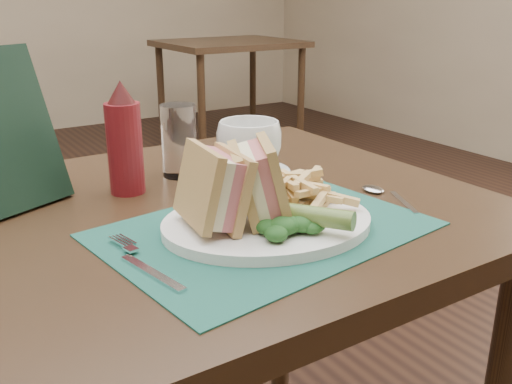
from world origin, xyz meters
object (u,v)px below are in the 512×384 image
(drinking_glass, at_px, (179,141))
(sandwich_half_a, at_px, (198,189))
(table_bg_right, at_px, (230,95))
(plate, at_px, (267,223))
(sandwich_half_b, at_px, (244,181))
(saucer, at_px, (249,173))
(placemat, at_px, (265,229))
(coffee_cup, at_px, (249,146))
(check_presenter, at_px, (6,130))
(ketchup_bottle, at_px, (124,138))

(drinking_glass, bearing_deg, sandwich_half_a, -110.43)
(table_bg_right, distance_m, plate, 3.32)
(table_bg_right, relative_size, sandwich_half_b, 8.00)
(sandwich_half_a, distance_m, sandwich_half_b, 0.07)
(plate, distance_m, saucer, 0.25)
(placemat, height_order, sandwich_half_a, sandwich_half_a)
(plate, relative_size, coffee_cup, 2.58)
(sandwich_half_a, xyz_separation_m, check_presenter, (-0.18, 0.28, 0.05))
(sandwich_half_a, bearing_deg, ketchup_bottle, 98.69)
(table_bg_right, height_order, saucer, saucer)
(coffee_cup, bearing_deg, check_presenter, 169.85)
(sandwich_half_a, xyz_separation_m, drinking_glass, (0.10, 0.28, -0.01))
(coffee_cup, bearing_deg, table_bg_right, 60.56)
(drinking_glass, xyz_separation_m, check_presenter, (-0.28, -0.00, 0.06))
(check_presenter, bearing_deg, coffee_cup, -34.38)
(placemat, bearing_deg, table_bg_right, 60.74)
(saucer, bearing_deg, coffee_cup, 0.00)
(plate, relative_size, check_presenter, 1.21)
(saucer, height_order, ketchup_bottle, ketchup_bottle)
(placemat, distance_m, drinking_glass, 0.30)
(saucer, bearing_deg, placemat, -117.09)
(plate, height_order, saucer, plate)
(placemat, relative_size, sandwich_half_b, 3.90)
(placemat, height_order, sandwich_half_b, sandwich_half_b)
(coffee_cup, xyz_separation_m, ketchup_bottle, (-0.22, 0.03, 0.04))
(saucer, relative_size, coffee_cup, 1.29)
(coffee_cup, bearing_deg, sandwich_half_b, -123.66)
(sandwich_half_b, relative_size, saucer, 0.75)
(saucer, relative_size, check_presenter, 0.60)
(sandwich_half_a, relative_size, drinking_glass, 0.87)
(table_bg_right, relative_size, sandwich_half_a, 8.00)
(saucer, height_order, coffee_cup, coffee_cup)
(check_presenter, bearing_deg, drinking_glass, -24.08)
(sandwich_half_b, height_order, ketchup_bottle, ketchup_bottle)
(sandwich_half_b, height_order, check_presenter, check_presenter)
(table_bg_right, distance_m, saucer, 3.07)
(coffee_cup, distance_m, drinking_glass, 0.13)
(placemat, relative_size, check_presenter, 1.77)
(check_presenter, bearing_deg, placemat, -71.43)
(table_bg_right, distance_m, drinking_glass, 3.07)
(saucer, xyz_separation_m, check_presenter, (-0.39, 0.07, 0.12))
(placemat, xyz_separation_m, plate, (0.00, 0.00, 0.01))
(coffee_cup, bearing_deg, plate, -116.14)
(check_presenter, bearing_deg, ketchup_bottle, -36.39)
(table_bg_right, bearing_deg, sandwich_half_a, -120.80)
(table_bg_right, distance_m, ketchup_bottle, 3.17)
(table_bg_right, bearing_deg, ketchup_bottle, -123.22)
(sandwich_half_a, distance_m, coffee_cup, 0.29)
(coffee_cup, bearing_deg, saucer, 0.00)
(placemat, bearing_deg, sandwich_half_b, 150.57)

